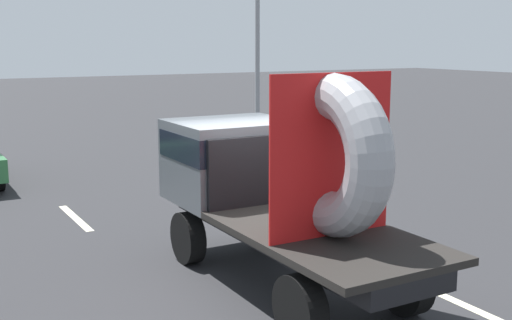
# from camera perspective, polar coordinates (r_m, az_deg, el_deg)

# --- Properties ---
(ground_plane) EXTENTS (120.00, 120.00, 0.00)m
(ground_plane) POSITION_cam_1_polar(r_m,az_deg,el_deg) (10.72, 0.95, -9.46)
(ground_plane) COLOR #28282B
(flatbed_truck) EXTENTS (2.02, 5.28, 3.24)m
(flatbed_truck) POSITION_cam_1_polar(r_m,az_deg,el_deg) (9.97, 1.15, -1.52)
(flatbed_truck) COLOR black
(flatbed_truck) RESTS_ON ground_plane
(traffic_light) EXTENTS (0.42, 0.36, 6.38)m
(traffic_light) POSITION_cam_1_polar(r_m,az_deg,el_deg) (22.22, 0.14, 11.59)
(traffic_light) COLOR gray
(traffic_light) RESTS_ON ground_plane
(lane_dash_left_far) EXTENTS (0.16, 2.26, 0.01)m
(lane_dash_left_far) POSITION_cam_1_polar(r_m,az_deg,el_deg) (14.15, -15.55, -4.90)
(lane_dash_left_far) COLOR beige
(lane_dash_left_far) RESTS_ON ground_plane
(lane_dash_right_far) EXTENTS (0.16, 2.41, 0.01)m
(lane_dash_right_far) POSITION_cam_1_polar(r_m,az_deg,el_deg) (16.18, -4.12, -2.65)
(lane_dash_right_far) COLOR beige
(lane_dash_right_far) RESTS_ON ground_plane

